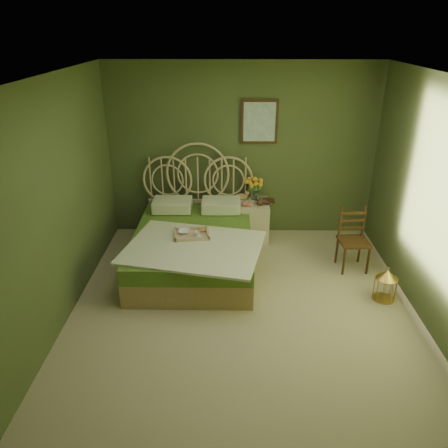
{
  "coord_description": "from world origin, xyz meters",
  "views": [
    {
      "loc": [
        -0.16,
        -4.15,
        3.05
      ],
      "look_at": [
        -0.25,
        1.0,
        0.68
      ],
      "focal_mm": 35.0,
      "sensor_mm": 36.0,
      "label": 1
    }
  ],
  "objects_px": {
    "nightstand": "(251,216)",
    "birdcage": "(385,285)",
    "chair": "(353,235)",
    "bed": "(194,243)"
  },
  "relations": [
    {
      "from": "bed",
      "to": "nightstand",
      "type": "distance_m",
      "value": 1.17
    },
    {
      "from": "chair",
      "to": "birdcage",
      "type": "distance_m",
      "value": 0.88
    },
    {
      "from": "chair",
      "to": "birdcage",
      "type": "xyz_separation_m",
      "value": [
        0.21,
        -0.8,
        -0.28
      ]
    },
    {
      "from": "bed",
      "to": "nightstand",
      "type": "height_order",
      "value": "bed"
    },
    {
      "from": "bed",
      "to": "chair",
      "type": "relative_size",
      "value": 2.74
    },
    {
      "from": "nightstand",
      "to": "chair",
      "type": "distance_m",
      "value": 1.59
    },
    {
      "from": "nightstand",
      "to": "birdcage",
      "type": "xyz_separation_m",
      "value": [
        1.55,
        -1.67,
        -0.17
      ]
    },
    {
      "from": "chair",
      "to": "birdcage",
      "type": "height_order",
      "value": "chair"
    },
    {
      "from": "bed",
      "to": "birdcage",
      "type": "relative_size",
      "value": 5.9
    },
    {
      "from": "chair",
      "to": "bed",
      "type": "bearing_deg",
      "value": 175.03
    }
  ]
}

